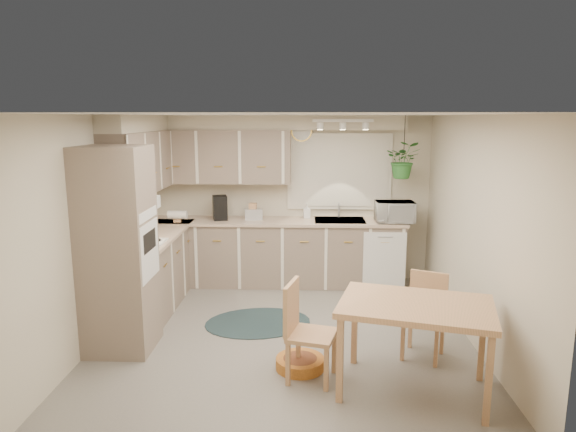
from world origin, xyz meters
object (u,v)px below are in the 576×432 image
(chair_left, at_px, (312,332))
(pet_bed, at_px, (300,363))
(dining_table, at_px, (414,347))
(microwave, at_px, (395,210))
(braided_rug, at_px, (258,323))
(chair_back, at_px, (424,317))

(chair_left, xyz_separation_m, pet_bed, (-0.11, 0.19, -0.40))
(dining_table, relative_size, microwave, 2.45)
(chair_left, bearing_deg, braided_rug, -140.07)
(chair_left, distance_m, chair_back, 1.21)
(braided_rug, bearing_deg, pet_bed, -65.05)
(microwave, bearing_deg, dining_table, -97.46)
(braided_rug, bearing_deg, chair_back, -24.91)
(chair_back, bearing_deg, microwave, -67.03)
(dining_table, distance_m, chair_back, 0.69)
(chair_back, height_order, braided_rug, chair_back)
(chair_left, distance_m, braided_rug, 1.49)
(dining_table, height_order, braided_rug, dining_table)
(chair_left, bearing_deg, dining_table, 93.32)
(dining_table, xyz_separation_m, chair_left, (-0.89, 0.17, 0.05))
(chair_left, height_order, pet_bed, chair_left)
(pet_bed, relative_size, microwave, 0.89)
(chair_back, xyz_separation_m, braided_rug, (-1.73, 0.80, -0.42))
(microwave, bearing_deg, chair_left, -115.49)
(braided_rug, height_order, microwave, microwave)
(pet_bed, bearing_deg, microwave, 62.73)
(microwave, bearing_deg, braided_rug, -144.11)
(pet_bed, xyz_separation_m, microwave, (1.27, 2.47, 1.06))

